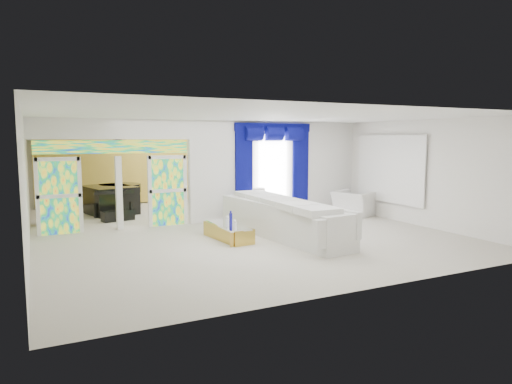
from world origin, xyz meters
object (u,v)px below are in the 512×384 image
coffee_table (228,232)px  grand_piano (109,200)px  console_table (268,213)px  armchair (354,203)px  white_sofa (282,220)px

coffee_table → grand_piano: grand_piano is taller
console_table → coffee_table: bearing=-137.5°
armchair → grand_piano: size_ratio=0.67×
white_sofa → grand_piano: grand_piano is taller
console_table → grand_piano: grand_piano is taller
white_sofa → console_table: 2.37m
console_table → armchair: (2.94, -0.40, 0.18)m
white_sofa → armchair: (3.70, 1.83, -0.04)m
armchair → grand_piano: bearing=39.7°
white_sofa → grand_piano: (-3.34, 5.78, 0.03)m
grand_piano → white_sofa: bearing=-73.7°
coffee_table → armchair: 5.28m
armchair → grand_piano: 8.07m
coffee_table → white_sofa: bearing=-12.5°
white_sofa → coffee_table: white_sofa is taller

